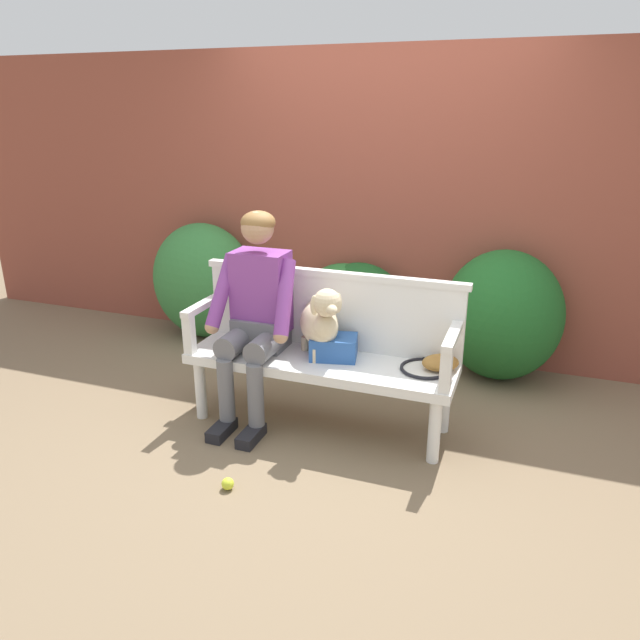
{
  "coord_description": "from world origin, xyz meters",
  "views": [
    {
      "loc": [
        1.16,
        -3.16,
        1.91
      ],
      "look_at": [
        0.0,
        0.0,
        0.7
      ],
      "focal_mm": 33.53,
      "sensor_mm": 36.0,
      "label": 1
    }
  ],
  "objects_px": {
    "person_seated": "(256,309)",
    "dog_on_bench": "(321,321)",
    "baseball_glove": "(440,363)",
    "tennis_ball": "(228,484)",
    "tennis_racket": "(425,367)",
    "sports_bag": "(334,347)",
    "garden_bench": "(320,367)"
  },
  "relations": [
    {
      "from": "person_seated",
      "to": "tennis_racket",
      "type": "xyz_separation_m",
      "value": [
        1.05,
        0.09,
        -0.26
      ]
    },
    {
      "from": "person_seated",
      "to": "dog_on_bench",
      "type": "height_order",
      "value": "person_seated"
    },
    {
      "from": "baseball_glove",
      "to": "tennis_ball",
      "type": "distance_m",
      "value": 1.38
    },
    {
      "from": "dog_on_bench",
      "to": "tennis_ball",
      "type": "height_order",
      "value": "dog_on_bench"
    },
    {
      "from": "garden_bench",
      "to": "tennis_ball",
      "type": "xyz_separation_m",
      "value": [
        -0.22,
        -0.82,
        -0.36
      ]
    },
    {
      "from": "garden_bench",
      "to": "person_seated",
      "type": "height_order",
      "value": "person_seated"
    },
    {
      "from": "person_seated",
      "to": "tennis_racket",
      "type": "relative_size",
      "value": 2.29
    },
    {
      "from": "baseball_glove",
      "to": "tennis_ball",
      "type": "xyz_separation_m",
      "value": [
        -0.94,
        -0.9,
        -0.46
      ]
    },
    {
      "from": "sports_bag",
      "to": "tennis_ball",
      "type": "height_order",
      "value": "sports_bag"
    },
    {
      "from": "baseball_glove",
      "to": "garden_bench",
      "type": "bearing_deg",
      "value": 154.5
    },
    {
      "from": "tennis_racket",
      "to": "person_seated",
      "type": "bearing_deg",
      "value": -175.24
    },
    {
      "from": "person_seated",
      "to": "garden_bench",
      "type": "bearing_deg",
      "value": 1.41
    },
    {
      "from": "dog_on_bench",
      "to": "tennis_racket",
      "type": "height_order",
      "value": "dog_on_bench"
    },
    {
      "from": "person_seated",
      "to": "sports_bag",
      "type": "xyz_separation_m",
      "value": [
        0.49,
        0.05,
        -0.2
      ]
    },
    {
      "from": "tennis_racket",
      "to": "baseball_glove",
      "type": "relative_size",
      "value": 2.62
    },
    {
      "from": "garden_bench",
      "to": "baseball_glove",
      "type": "height_order",
      "value": "baseball_glove"
    },
    {
      "from": "person_seated",
      "to": "dog_on_bench",
      "type": "distance_m",
      "value": 0.42
    },
    {
      "from": "tennis_ball",
      "to": "baseball_glove",
      "type": "bearing_deg",
      "value": 43.99
    },
    {
      "from": "tennis_ball",
      "to": "dog_on_bench",
      "type": "bearing_deg",
      "value": 75.61
    },
    {
      "from": "garden_bench",
      "to": "person_seated",
      "type": "bearing_deg",
      "value": -178.59
    },
    {
      "from": "tennis_racket",
      "to": "tennis_ball",
      "type": "distance_m",
      "value": 1.31
    },
    {
      "from": "dog_on_bench",
      "to": "baseball_glove",
      "type": "relative_size",
      "value": 2.13
    },
    {
      "from": "person_seated",
      "to": "baseball_glove",
      "type": "height_order",
      "value": "person_seated"
    },
    {
      "from": "baseball_glove",
      "to": "sports_bag",
      "type": "relative_size",
      "value": 0.79
    },
    {
      "from": "dog_on_bench",
      "to": "sports_bag",
      "type": "distance_m",
      "value": 0.18
    },
    {
      "from": "garden_bench",
      "to": "tennis_racket",
      "type": "distance_m",
      "value": 0.64
    },
    {
      "from": "tennis_racket",
      "to": "sports_bag",
      "type": "xyz_separation_m",
      "value": [
        -0.56,
        -0.04,
        0.06
      ]
    },
    {
      "from": "person_seated",
      "to": "tennis_racket",
      "type": "height_order",
      "value": "person_seated"
    },
    {
      "from": "garden_bench",
      "to": "person_seated",
      "type": "xyz_separation_m",
      "value": [
        -0.42,
        -0.01,
        0.33
      ]
    },
    {
      "from": "dog_on_bench",
      "to": "tennis_racket",
      "type": "distance_m",
      "value": 0.67
    },
    {
      "from": "baseball_glove",
      "to": "tennis_racket",
      "type": "bearing_deg",
      "value": 152.91
    },
    {
      "from": "baseball_glove",
      "to": "dog_on_bench",
      "type": "bearing_deg",
      "value": 152.55
    }
  ]
}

